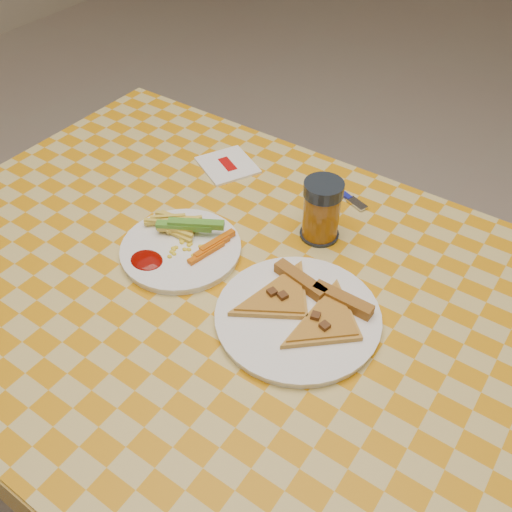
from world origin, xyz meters
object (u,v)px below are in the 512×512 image
object	(u,v)px
table	(237,317)
drink_glass	(322,211)
plate_left	(181,250)
plate_right	(298,318)

from	to	relation	value
table	drink_glass	world-z (taller)	drink_glass
table	plate_left	size ratio (longest dim) A/B	6.01
table	plate_left	xyz separation A→B (m)	(-0.13, 0.02, 0.08)
plate_left	drink_glass	bearing A→B (deg)	45.62
plate_left	plate_right	distance (m)	0.26
plate_right	drink_glass	xyz separation A→B (m)	(-0.08, 0.20, 0.05)
plate_left	drink_glass	size ratio (longest dim) A/B	1.79
plate_left	drink_glass	xyz separation A→B (m)	(0.18, 0.18, 0.05)
plate_right	table	bearing A→B (deg)	-179.99
plate_left	table	bearing A→B (deg)	-6.49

